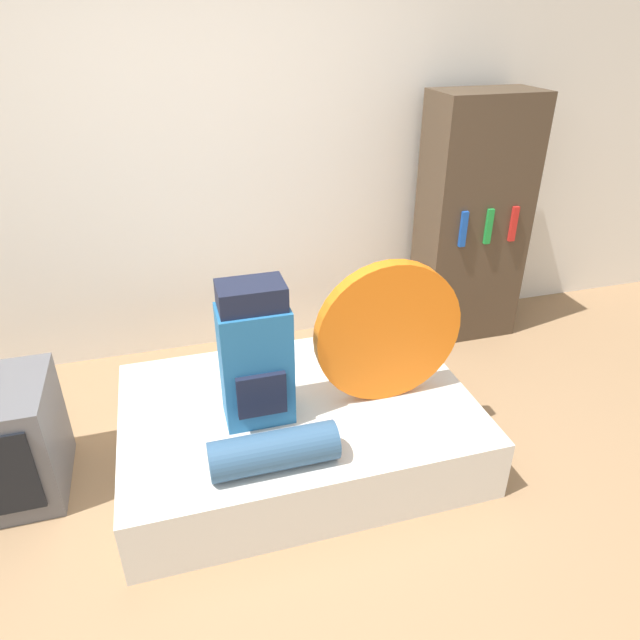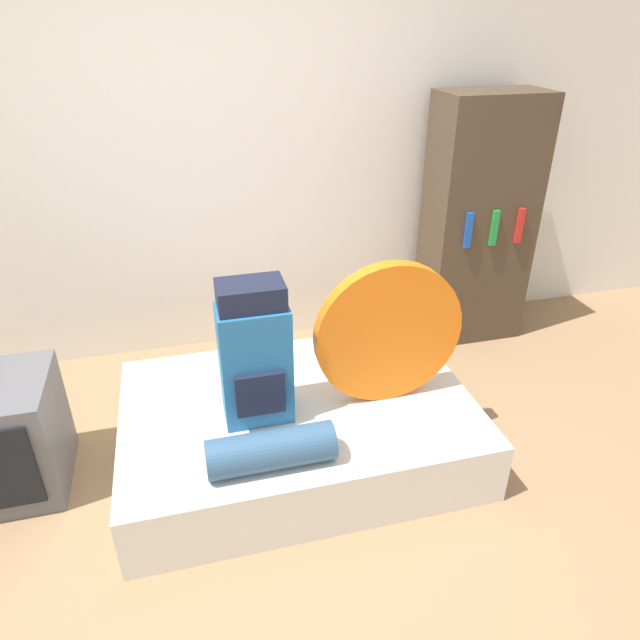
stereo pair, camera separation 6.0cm
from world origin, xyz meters
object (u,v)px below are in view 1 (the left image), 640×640
object	(u,v)px
backpack	(255,357)
tent_bag	(388,332)
bookshelf	(472,221)
sleeping_roll	(274,451)

from	to	relation	value
backpack	tent_bag	xyz separation A→B (m)	(0.65, -0.00, 0.03)
backpack	bookshelf	distance (m)	1.94
tent_bag	sleeping_roll	xyz separation A→B (m)	(-0.65, -0.35, -0.28)
sleeping_roll	bookshelf	distance (m)	2.18
tent_bag	sleeping_roll	world-z (taller)	tent_bag
backpack	sleeping_roll	xyz separation A→B (m)	(-0.00, -0.36, -0.25)
tent_bag	bookshelf	xyz separation A→B (m)	(1.00, 1.02, 0.13)
sleeping_roll	bookshelf	world-z (taller)	bookshelf
tent_bag	bookshelf	world-z (taller)	bookshelf
tent_bag	sleeping_roll	size ratio (longest dim) A/B	1.33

